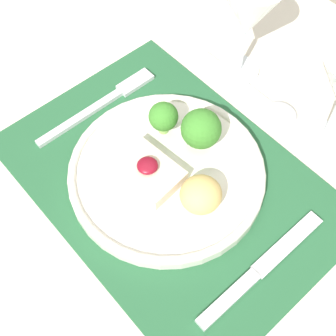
# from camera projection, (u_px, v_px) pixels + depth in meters

# --- Properties ---
(ground_plane) EXTENTS (8.00, 8.00, 0.00)m
(ground_plane) POSITION_uv_depth(u_px,v_px,m) (169.00, 319.00, 1.28)
(ground_plane) COLOR gray
(dining_table) EXTENTS (1.48, 0.94, 0.74)m
(dining_table) POSITION_uv_depth(u_px,v_px,m) (170.00, 210.00, 0.72)
(dining_table) COLOR beige
(dining_table) RESTS_ON ground_plane
(placemat) EXTENTS (0.46, 0.32, 0.00)m
(placemat) POSITION_uv_depth(u_px,v_px,m) (170.00, 180.00, 0.65)
(placemat) COLOR #235633
(placemat) RESTS_ON dining_table
(dinner_plate) EXTENTS (0.27, 0.27, 0.08)m
(dinner_plate) POSITION_uv_depth(u_px,v_px,m) (171.00, 168.00, 0.64)
(dinner_plate) COLOR silver
(dinner_plate) RESTS_ON placemat
(fork) EXTENTS (0.02, 0.21, 0.01)m
(fork) POSITION_uv_depth(u_px,v_px,m) (105.00, 101.00, 0.72)
(fork) COLOR silver
(fork) RESTS_ON placemat
(knife) EXTENTS (0.02, 0.21, 0.01)m
(knife) POSITION_uv_depth(u_px,v_px,m) (254.00, 275.00, 0.57)
(knife) COLOR silver
(knife) RESTS_ON placemat
(spoon) EXTENTS (0.19, 0.04, 0.01)m
(spoon) POSITION_uv_depth(u_px,v_px,m) (269.00, 103.00, 0.71)
(spoon) COLOR silver
(spoon) RESTS_ON dining_table
(wine_glass_far) EXTENTS (0.10, 0.10, 0.17)m
(wine_glass_far) POSITION_uv_depth(u_px,v_px,m) (249.00, 12.00, 0.66)
(wine_glass_far) COLOR white
(wine_glass_far) RESTS_ON dining_table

